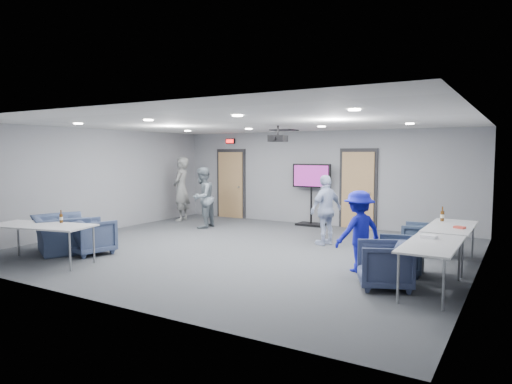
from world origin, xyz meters
The scene contains 29 objects.
floor centered at (0.00, 0.00, 0.00)m, with size 9.00×9.00×0.00m, color #3A3D42.
ceiling centered at (0.00, 0.00, 2.70)m, with size 9.00×9.00×0.00m, color silver.
wall_back centered at (0.00, 4.00, 1.35)m, with size 9.00×0.02×2.70m, color gray.
wall_front centered at (0.00, -4.00, 1.35)m, with size 9.00×0.02×2.70m, color gray.
wall_left centered at (-4.50, 0.00, 1.35)m, with size 0.02×8.00×2.70m, color gray.
wall_right centered at (4.50, 0.00, 1.35)m, with size 0.02×8.00×2.70m, color gray.
door_left centered at (-3.00, 3.95, 1.07)m, with size 1.06×0.17×2.24m.
door_right centered at (1.20, 3.95, 1.07)m, with size 1.06×0.17×2.24m.
exit_sign centered at (-3.00, 3.93, 2.45)m, with size 0.32×0.08×0.16m.
hvac_diffuser centered at (-0.50, 2.80, 2.69)m, with size 0.60×0.60×0.03m, color black.
downlights centered at (0.00, 0.00, 2.68)m, with size 6.18×3.78×0.02m.
person_a centered at (-3.90, 2.57, 0.97)m, with size 0.71×0.47×1.95m, color gray.
person_b centered at (-2.52, 1.82, 0.84)m, with size 0.82×0.64×1.68m, color slate.
person_c centered at (1.31, 1.37, 0.79)m, with size 0.93×0.39×1.58m, color #ACBBDD.
person_d centered at (2.69, -0.53, 0.71)m, with size 0.92×0.53×1.42m, color #1A1FAD.
chair_right_a centered at (3.35, 1.44, 0.32)m, with size 0.68×0.70×0.64m, color #313F55.
chair_right_b centered at (3.35, -0.36, 0.33)m, with size 0.69×0.71×0.65m, color #334059.
chair_right_c centered at (3.35, -1.30, 0.36)m, with size 0.76×0.78×0.71m, color #3A4465.
chair_front_a centered at (-2.45, -2.00, 0.37)m, with size 0.78×0.80×0.73m, color #394562.
chair_front_b centered at (-3.16, -2.21, 0.38)m, with size 1.18×1.03×0.77m, color #394664.
table_right_a centered at (4.00, 0.78, 0.69)m, with size 0.77×1.86×0.73m.
table_right_b centered at (4.00, -1.12, 0.68)m, with size 0.74×1.79×0.73m.
table_front_left centered at (-2.60, -3.00, 0.69)m, with size 2.09×1.24×0.73m.
bottle_front centered at (-2.49, -2.66, 0.82)m, with size 0.07×0.07×0.25m.
bottle_right centered at (3.77, 1.32, 0.84)m, with size 0.08×0.08×0.29m.
snack_box centered at (4.18, 0.54, 0.75)m, with size 0.18×0.12×0.04m, color #B93A2E.
wrapper centered at (3.89, -0.73, 0.76)m, with size 0.23×0.15×0.05m, color white.
tv_stand centered at (-0.10, 3.75, 1.00)m, with size 1.15×0.55×1.77m.
projector centered at (0.25, 1.04, 2.40)m, with size 0.40×0.38×0.37m.
Camera 1 is at (5.16, -8.21, 2.06)m, focal length 32.00 mm.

